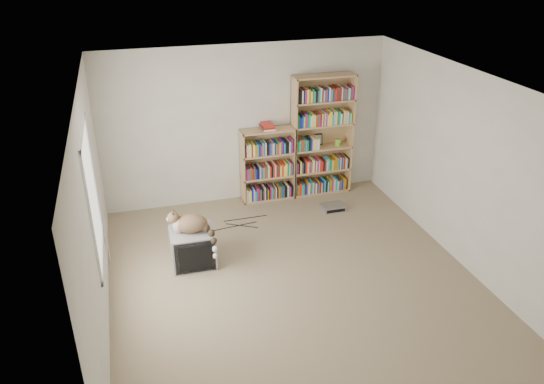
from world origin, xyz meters
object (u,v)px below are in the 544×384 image
object	(u,v)px
bookcase_short	(268,167)
dvd_player	(333,207)
crt_tv	(193,247)
cat	(194,227)
bookcase_tall	(321,139)

from	to	relation	value
bookcase_short	dvd_player	size ratio (longest dim) A/B	3.32
crt_tv	dvd_player	bearing A→B (deg)	21.87
cat	bookcase_tall	size ratio (longest dim) A/B	0.31
crt_tv	bookcase_tall	size ratio (longest dim) A/B	0.29
bookcase_tall	bookcase_short	distance (m)	0.99
bookcase_tall	dvd_player	xyz separation A→B (m)	(-0.03, -0.71, -0.90)
cat	bookcase_short	xyz separation A→B (m)	(1.44, 1.66, -0.03)
bookcase_tall	crt_tv	bearing A→B (deg)	-145.92
crt_tv	cat	bearing A→B (deg)	-59.30
bookcase_tall	dvd_player	size ratio (longest dim) A/B	5.53
crt_tv	dvd_player	distance (m)	2.52
cat	bookcase_tall	distance (m)	2.90
crt_tv	bookcase_tall	bearing A→B (deg)	34.93
cat	dvd_player	bearing A→B (deg)	32.90
cat	dvd_player	xyz separation A→B (m)	(2.32, 0.95, -0.54)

